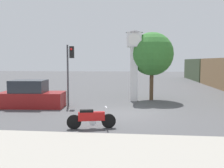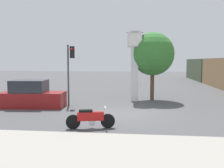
{
  "view_description": "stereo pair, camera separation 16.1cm",
  "coord_description": "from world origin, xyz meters",
  "px_view_note": "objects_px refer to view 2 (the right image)",
  "views": [
    {
      "loc": [
        0.74,
        -14.33,
        3.04
      ],
      "look_at": [
        -0.79,
        0.41,
        1.68
      ],
      "focal_mm": 40.0,
      "sensor_mm": 36.0,
      "label": 1
    },
    {
      "loc": [
        0.9,
        -14.31,
        3.04
      ],
      "look_at": [
        -0.79,
        0.41,
        1.68
      ],
      "focal_mm": 40.0,
      "sensor_mm": 36.0,
      "label": 2
    }
  ],
  "objects_px": {
    "clock_tower": "(135,54)",
    "parked_car": "(32,96)",
    "motorcycle": "(90,118)",
    "street_tree": "(153,54)",
    "traffic_light": "(70,64)"
  },
  "relations": [
    {
      "from": "motorcycle",
      "to": "traffic_light",
      "type": "height_order",
      "value": "traffic_light"
    },
    {
      "from": "clock_tower",
      "to": "parked_car",
      "type": "xyz_separation_m",
      "value": [
        -6.73,
        -3.39,
        -2.8
      ]
    },
    {
      "from": "traffic_light",
      "to": "parked_car",
      "type": "relative_size",
      "value": 0.96
    },
    {
      "from": "street_tree",
      "to": "parked_car",
      "type": "bearing_deg",
      "value": -154.13
    },
    {
      "from": "motorcycle",
      "to": "street_tree",
      "type": "xyz_separation_m",
      "value": [
        3.15,
        8.74,
        3.12
      ]
    },
    {
      "from": "motorcycle",
      "to": "parked_car",
      "type": "distance_m",
      "value": 6.91
    },
    {
      "from": "clock_tower",
      "to": "parked_car",
      "type": "relative_size",
      "value": 1.25
    },
    {
      "from": "clock_tower",
      "to": "parked_car",
      "type": "bearing_deg",
      "value": -153.26
    },
    {
      "from": "parked_car",
      "to": "clock_tower",
      "type": "bearing_deg",
      "value": 22.57
    },
    {
      "from": "traffic_light",
      "to": "street_tree",
      "type": "distance_m",
      "value": 6.48
    },
    {
      "from": "motorcycle",
      "to": "parked_car",
      "type": "relative_size",
      "value": 0.51
    },
    {
      "from": "street_tree",
      "to": "traffic_light",
      "type": "bearing_deg",
      "value": -152.2
    },
    {
      "from": "motorcycle",
      "to": "street_tree",
      "type": "bearing_deg",
      "value": 57.17
    },
    {
      "from": "clock_tower",
      "to": "traffic_light",
      "type": "relative_size",
      "value": 1.3
    },
    {
      "from": "clock_tower",
      "to": "parked_car",
      "type": "distance_m",
      "value": 8.04
    }
  ]
}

